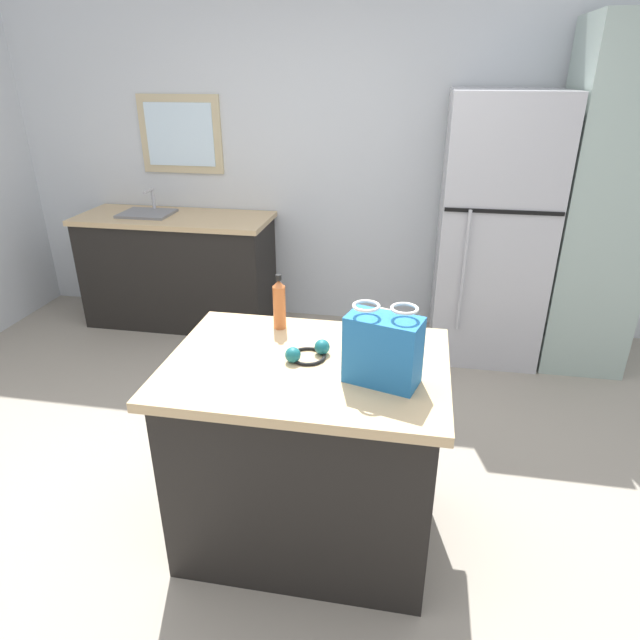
% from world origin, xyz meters
% --- Properties ---
extents(ground, '(6.53, 6.53, 0.00)m').
position_xyz_m(ground, '(0.00, 0.00, 0.00)').
color(ground, '#9E9384').
extents(back_wall, '(5.44, 0.13, 2.76)m').
position_xyz_m(back_wall, '(-0.02, 2.27, 1.38)').
color(back_wall, silver).
rests_on(back_wall, ground).
extents(kitchen_island, '(1.14, 0.82, 0.90)m').
position_xyz_m(kitchen_island, '(0.24, -0.22, 0.45)').
color(kitchen_island, black).
rests_on(kitchen_island, ground).
extents(refrigerator, '(0.75, 0.76, 1.85)m').
position_xyz_m(refrigerator, '(1.17, 1.83, 0.93)').
color(refrigerator, '#B7B7BC').
rests_on(refrigerator, ground).
extents(tall_cabinet, '(0.56, 0.68, 2.28)m').
position_xyz_m(tall_cabinet, '(1.84, 1.83, 1.14)').
color(tall_cabinet, '#9EB2A8').
rests_on(tall_cabinet, ground).
extents(sink_counter, '(1.54, 0.61, 1.10)m').
position_xyz_m(sink_counter, '(-1.28, 1.91, 0.47)').
color(sink_counter, black).
rests_on(sink_counter, ground).
extents(shopping_bag, '(0.30, 0.21, 0.31)m').
position_xyz_m(shopping_bag, '(0.55, -0.32, 1.03)').
color(shopping_bag, '#236BAD').
rests_on(shopping_bag, kitchen_island).
extents(small_box, '(0.20, 0.18, 0.11)m').
position_xyz_m(small_box, '(0.56, 0.04, 0.95)').
color(small_box, beige).
rests_on(small_box, kitchen_island).
extents(bottle, '(0.06, 0.06, 0.26)m').
position_xyz_m(bottle, '(0.06, 0.07, 1.01)').
color(bottle, '#C66633').
rests_on(bottle, kitchen_island).
extents(ear_defenders, '(0.21, 0.21, 0.06)m').
position_xyz_m(ear_defenders, '(0.24, -0.19, 0.92)').
color(ear_defenders, black).
rests_on(ear_defenders, kitchen_island).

